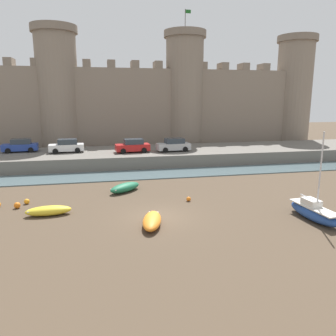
{
  "coord_description": "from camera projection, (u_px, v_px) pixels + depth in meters",
  "views": [
    {
      "loc": [
        -3.76,
        -21.06,
        7.98
      ],
      "look_at": [
        1.51,
        4.2,
        2.5
      ],
      "focal_mm": 35.0,
      "sensor_mm": 36.0,
      "label": 1
    }
  ],
  "objects": [
    {
      "name": "mooring_buoy_near_channel",
      "position": [
        27.0,
        201.0,
        25.25
      ],
      "size": [
        0.41,
        0.41,
        0.41
      ],
      "primitive_type": "sphere",
      "color": "orange",
      "rests_on": "ground"
    },
    {
      "name": "water_channel",
      "position": [
        138.0,
        175.0,
        34.78
      ],
      "size": [
        80.0,
        4.5,
        0.1
      ],
      "primitive_type": "cube",
      "color": "slate",
      "rests_on": "ground"
    },
    {
      "name": "car_quay_centre_west",
      "position": [
        67.0,
        146.0,
        39.84
      ],
      "size": [
        4.22,
        2.13,
        1.62
      ],
      "color": "silver",
      "rests_on": "quay_road"
    },
    {
      "name": "car_quay_centre_east",
      "position": [
        174.0,
        145.0,
        40.68
      ],
      "size": [
        4.22,
        2.13,
        1.62
      ],
      "color": "#B2B5B7",
      "rests_on": "quay_road"
    },
    {
      "name": "quay_road",
      "position": [
        131.0,
        157.0,
        41.57
      ],
      "size": [
        68.18,
        10.0,
        1.55
      ],
      "primitive_type": "cube",
      "color": "#666059",
      "rests_on": "ground"
    },
    {
      "name": "castle",
      "position": [
        124.0,
        100.0,
        49.02
      ],
      "size": [
        62.52,
        6.34,
        20.89
      ],
      "color": "gray",
      "rests_on": "ground"
    },
    {
      "name": "sailboat_foreground_right",
      "position": [
        314.0,
        212.0,
        21.88
      ],
      "size": [
        1.54,
        4.56,
        5.96
      ],
      "color": "#234793",
      "rests_on": "ground"
    },
    {
      "name": "rowboat_foreground_left",
      "position": [
        125.0,
        187.0,
        28.58
      ],
      "size": [
        3.26,
        3.01,
        0.76
      ],
      "color": "#1E6B47",
      "rests_on": "ground"
    },
    {
      "name": "mooring_buoy_mid_mud",
      "position": [
        189.0,
        199.0,
        25.95
      ],
      "size": [
        0.37,
        0.37,
        0.37
      ],
      "primitive_type": "sphere",
      "color": "orange",
      "rests_on": "ground"
    },
    {
      "name": "mooring_buoy_off_centre",
      "position": [
        17.0,
        205.0,
        24.24
      ],
      "size": [
        0.47,
        0.47,
        0.47
      ],
      "primitive_type": "sphere",
      "color": "orange",
      "rests_on": "ground"
    },
    {
      "name": "rowboat_near_channel_right",
      "position": [
        48.0,
        210.0,
        22.78
      ],
      "size": [
        3.13,
        1.2,
        0.67
      ],
      "color": "yellow",
      "rests_on": "ground"
    },
    {
      "name": "ground_plane",
      "position": [
        159.0,
        217.0,
        22.58
      ],
      "size": [
        160.0,
        160.0,
        0.0
      ],
      "primitive_type": "plane",
      "color": "#4C3D2D"
    },
    {
      "name": "rowboat_foreground_centre",
      "position": [
        152.0,
        220.0,
        20.88
      ],
      "size": [
        1.89,
        3.4,
        0.7
      ],
      "color": "orange",
      "rests_on": "ground"
    },
    {
      "name": "car_quay_west",
      "position": [
        133.0,
        146.0,
        39.91
      ],
      "size": [
        4.22,
        2.13,
        1.62
      ],
      "color": "red",
      "rests_on": "quay_road"
    },
    {
      "name": "car_quay_east",
      "position": [
        20.0,
        146.0,
        40.1
      ],
      "size": [
        4.22,
        2.13,
        1.62
      ],
      "color": "#263F99",
      "rests_on": "quay_road"
    }
  ]
}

